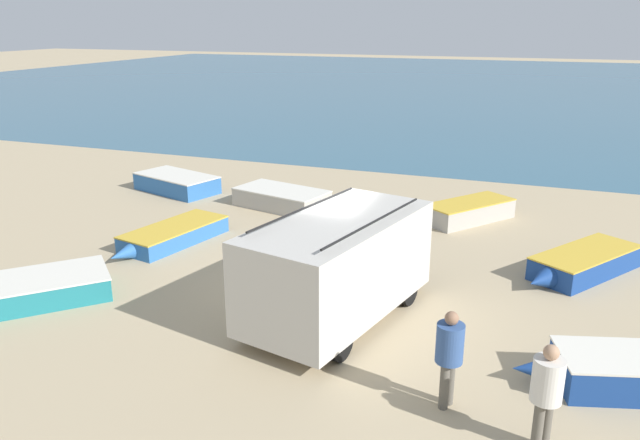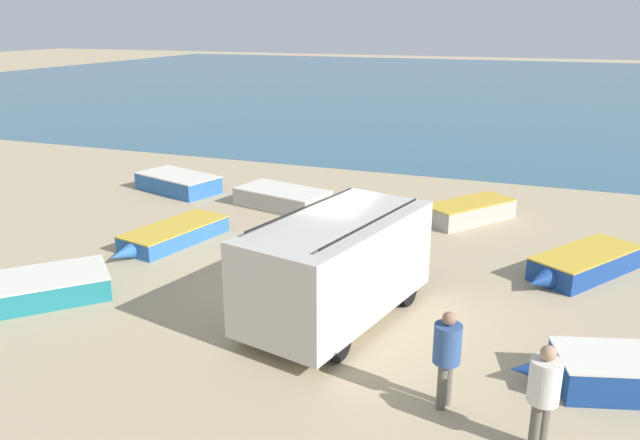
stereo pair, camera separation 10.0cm
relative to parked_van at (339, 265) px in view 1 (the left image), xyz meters
The scene contains 11 objects.
ground_plane 2.26m from the parked_van, 126.05° to the left, with size 200.00×200.00×0.00m, color tan.
sea_water 53.55m from the parked_van, 91.19° to the left, with size 120.00×80.00×0.01m, color #33607A.
parked_van is the anchor object (origin of this frame).
fishing_rowboat_0 7.78m from the parked_van, 163.66° to the right, with size 4.46×4.62×0.57m.
fishing_rowboat_1 8.47m from the parked_van, 77.59° to the left, with size 2.95×3.56×0.64m.
fishing_rowboat_3 8.66m from the parked_van, 121.60° to the left, with size 4.00×2.37×0.63m.
fishing_rowboat_4 6.88m from the parked_van, 41.65° to the left, with size 2.92×3.78×0.60m.
fishing_rowboat_5 6.84m from the parked_van, 155.24° to the left, with size 2.05×4.07×0.50m.
fishing_rowboat_6 12.26m from the parked_van, 139.78° to the left, with size 4.02×2.54×0.65m.
fisherman_0 3.74m from the parked_van, 41.60° to the right, with size 0.46×0.46×1.77m.
fisherman_1 5.33m from the parked_van, 35.66° to the right, with size 0.47×0.47×1.79m.
Camera 1 is at (5.10, -13.32, 6.30)m, focal length 35.00 mm.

